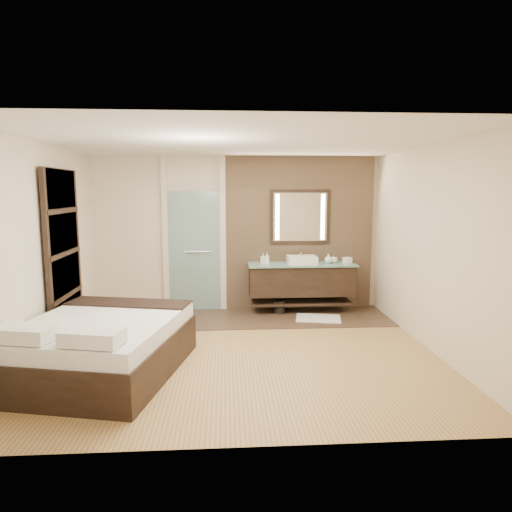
{
  "coord_description": "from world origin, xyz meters",
  "views": [
    {
      "loc": [
        -0.19,
        -5.76,
        2.11
      ],
      "look_at": [
        0.22,
        0.6,
        1.19
      ],
      "focal_mm": 32.0,
      "sensor_mm": 36.0,
      "label": 1
    }
  ],
  "objects": [
    {
      "name": "floor",
      "position": [
        0.0,
        0.0,
        0.0
      ],
      "size": [
        5.0,
        5.0,
        0.0
      ],
      "primitive_type": "plane",
      "color": "olive",
      "rests_on": "ground"
    },
    {
      "name": "tile_strip",
      "position": [
        0.6,
        1.6,
        0.01
      ],
      "size": [
        3.8,
        1.3,
        0.01
      ],
      "primitive_type": "cube",
      "color": "#372B1E",
      "rests_on": "floor"
    },
    {
      "name": "stone_wall",
      "position": [
        1.1,
        2.21,
        1.35
      ],
      "size": [
        2.6,
        0.08,
        2.7
      ],
      "primitive_type": "cube",
      "color": "#9E7A5A",
      "rests_on": "floor"
    },
    {
      "name": "vanity",
      "position": [
        1.1,
        1.92,
        0.58
      ],
      "size": [
        1.85,
        0.55,
        0.88
      ],
      "color": "black",
      "rests_on": "stone_wall"
    },
    {
      "name": "mirror_unit",
      "position": [
        1.1,
        2.16,
        1.65
      ],
      "size": [
        1.06,
        0.04,
        0.96
      ],
      "color": "black",
      "rests_on": "stone_wall"
    },
    {
      "name": "frosted_door",
      "position": [
        -0.75,
        2.2,
        1.14
      ],
      "size": [
        1.1,
        0.12,
        2.7
      ],
      "color": "silver",
      "rests_on": "floor"
    },
    {
      "name": "shoji_partition",
      "position": [
        -2.43,
        0.6,
        1.21
      ],
      "size": [
        0.06,
        1.2,
        2.4
      ],
      "color": "black",
      "rests_on": "floor"
    },
    {
      "name": "bed",
      "position": [
        -1.65,
        -0.6,
        0.33
      ],
      "size": [
        2.07,
        2.38,
        0.8
      ],
      "rotation": [
        0.0,
        0.0,
        -0.22
      ],
      "color": "black",
      "rests_on": "floor"
    },
    {
      "name": "bath_mat",
      "position": [
        1.31,
        1.45,
        0.02
      ],
      "size": [
        0.8,
        0.63,
        0.02
      ],
      "primitive_type": "cube",
      "rotation": [
        0.0,
        0.0,
        -0.2
      ],
      "color": "silver",
      "rests_on": "floor"
    },
    {
      "name": "waste_bin",
      "position": [
        0.71,
        1.85,
        0.12
      ],
      "size": [
        0.23,
        0.23,
        0.23
      ],
      "primitive_type": "cylinder",
      "rotation": [
        0.0,
        0.0,
        -0.31
      ],
      "color": "black",
      "rests_on": "floor"
    },
    {
      "name": "tissue_box",
      "position": [
        1.89,
        1.89,
        0.92
      ],
      "size": [
        0.16,
        0.16,
        0.1
      ],
      "primitive_type": "cube",
      "rotation": [
        0.0,
        0.0,
        0.38
      ],
      "color": "silver",
      "rests_on": "vanity"
    },
    {
      "name": "soap_bottle_a",
      "position": [
        0.49,
        1.81,
        0.97
      ],
      "size": [
        0.1,
        0.1,
        0.21
      ],
      "primitive_type": "imported",
      "rotation": [
        0.0,
        0.0,
        -0.23
      ],
      "color": "white",
      "rests_on": "vanity"
    },
    {
      "name": "soap_bottle_b",
      "position": [
        0.43,
        1.95,
        0.96
      ],
      "size": [
        0.09,
        0.09,
        0.18
      ],
      "primitive_type": "imported",
      "rotation": [
        0.0,
        0.0,
        -0.14
      ],
      "color": "#B2B2B2",
      "rests_on": "vanity"
    },
    {
      "name": "soap_bottle_c",
      "position": [
        1.56,
        1.9,
        0.95
      ],
      "size": [
        0.17,
        0.17,
        0.16
      ],
      "primitive_type": "imported",
      "rotation": [
        0.0,
        0.0,
        0.39
      ],
      "color": "silver",
      "rests_on": "vanity"
    },
    {
      "name": "cup",
      "position": [
        1.67,
        1.95,
        0.91
      ],
      "size": [
        0.16,
        0.16,
        0.1
      ],
      "primitive_type": "imported",
      "rotation": [
        0.0,
        0.0,
        -0.34
      ],
      "color": "silver",
      "rests_on": "vanity"
    }
  ]
}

